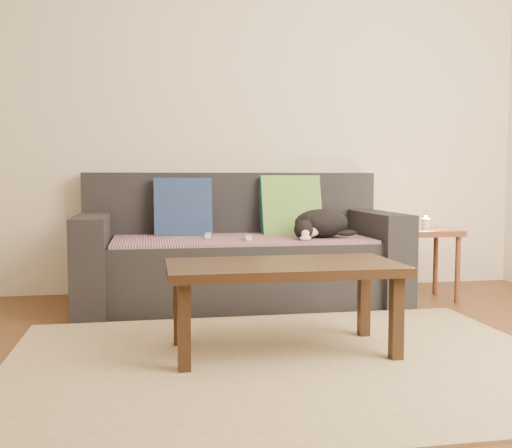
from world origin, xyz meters
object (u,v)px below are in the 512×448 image
Objects in this scene: cat at (320,224)px; sofa at (239,255)px; wii_remote_b at (248,238)px; wii_remote_a at (208,236)px; coffee_table at (283,274)px; side_table at (426,241)px.

sofa is at bearing 154.81° from cat.
cat is at bearing -76.43° from wii_remote_b.
coffee_table is at bearing -160.16° from wii_remote_a.
cat is 2.90× the size of wii_remote_b.
wii_remote_a is at bearing 57.28° from wii_remote_b.
side_table is at bearing -2.12° from cat.
coffee_table is at bearing -118.24° from cat.
side_table reaches higher than wii_remote_a.
wii_remote_a is at bearing 176.06° from side_table.
wii_remote_b is at bearing 90.09° from coffee_table.
cat is 0.40× the size of coffee_table.
side_table is (1.48, -0.10, -0.06)m from wii_remote_a.
coffee_table is (-0.49, -1.06, -0.15)m from cat.
cat is 0.50m from wii_remote_b.
cat is at bearing -90.86° from wii_remote_a.
sofa reaches higher than wii_remote_a.
side_table is at bearing 40.86° from coffee_table.
coffee_table is (0.24, -1.18, -0.07)m from wii_remote_a.
wii_remote_b is (-0.49, -0.07, -0.08)m from cat.
wii_remote_b is 0.14× the size of coffee_table.
sofa is at bearing -60.53° from wii_remote_a.
wii_remote_b is (0.02, -0.27, 0.15)m from sofa.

